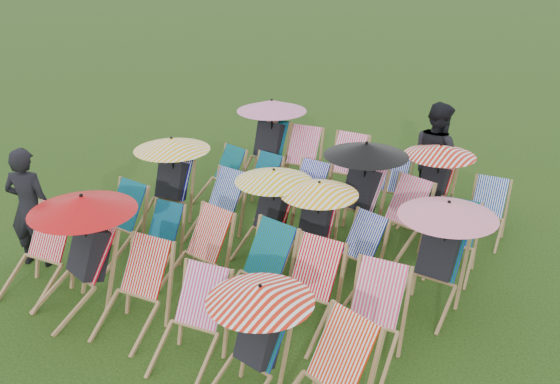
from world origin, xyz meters
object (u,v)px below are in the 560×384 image
Objects in this scene: deckchair_5 at (321,382)px; deckchair_29 at (485,212)px; deckchair_0 at (37,255)px; person_left at (29,207)px; person_rear at (436,157)px.

deckchair_5 reaches higher than deckchair_29.
deckchair_0 is 0.83m from person_left.
person_rear is (-1.03, 0.57, 0.46)m from deckchair_29.
person_rear reaches higher than person_left.
deckchair_0 is 0.58× the size of person_rear.
deckchair_5 is 4.58m from deckchair_29.
person_left reaches higher than deckchair_5.
deckchair_0 is 1.22× the size of deckchair_29.
deckchair_5 is at bearing 149.58° from person_left.
deckchair_29 is 0.48× the size of person_rear.
deckchair_29 is 1.26m from person_rear.
deckchair_5 is 0.59× the size of person_rear.
person_left is (-4.70, -4.22, 0.41)m from deckchair_29.
deckchair_0 is 6.14m from deckchair_29.
person_rear is (3.67, 4.79, 0.06)m from person_left.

